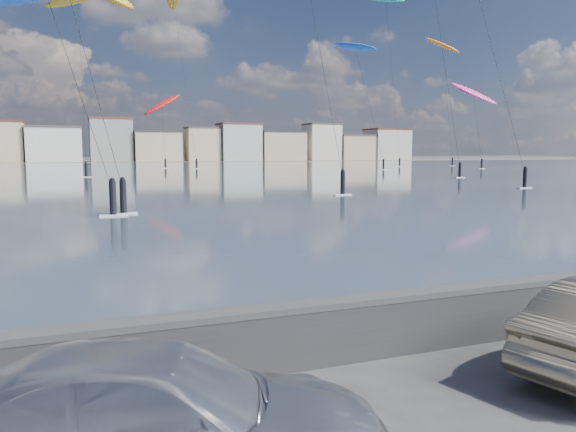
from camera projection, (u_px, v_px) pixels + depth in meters
name	position (u px, v px, depth m)	size (l,w,h in m)	color
bay_water	(84.00, 172.00, 90.50)	(500.00, 177.00, 0.00)	#39475B
far_shore_strip	(75.00, 161.00, 190.82)	(500.00, 60.00, 0.00)	#4C473D
seawall	(257.00, 336.00, 8.33)	(400.00, 0.36, 1.08)	#28282B
far_buildings	(79.00, 143.00, 177.67)	(240.79, 13.26, 14.60)	#CCB293
car_silver	(158.00, 418.00, 5.57)	(1.91, 4.69, 1.36)	silver
kitesurfer_0	(386.00, 1.00, 126.38)	(7.01, 14.55, 39.32)	#19BFBF
kitesurfer_4	(474.00, 94.00, 113.99)	(10.79, 10.47, 18.11)	#E5338C
kitesurfer_12	(442.00, 47.00, 133.42)	(8.99, 11.06, 30.71)	orange
kitesurfer_15	(162.00, 105.00, 118.64)	(8.89, 12.58, 16.07)	red
kitesurfer_16	(355.00, 48.00, 113.78)	(7.30, 20.41, 26.42)	blue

